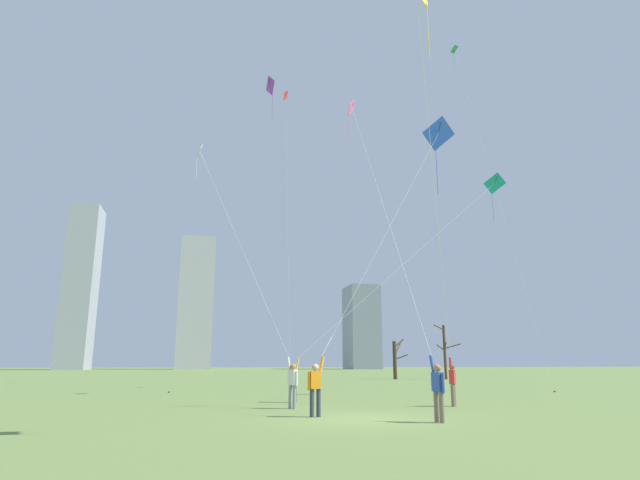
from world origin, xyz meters
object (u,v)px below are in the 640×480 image
at_px(kite_flyer_midfield_center_yellow, 448,332).
at_px(bare_tree_center, 445,350).
at_px(kite_flyer_midfield_left_pink, 414,310).
at_px(kite_flyer_foreground_right_teal, 340,335).
at_px(bare_tree_leftmost, 395,358).
at_px(kite_flyer_midfield_right_white, 276,342).
at_px(kite_flyer_foreground_left_blue, 351,313).
at_px(distant_kite_drifting_right_green, 463,80).
at_px(distant_kite_drifting_left_purple, 262,112).
at_px(distant_kite_high_overhead_red, 286,114).

relative_size(kite_flyer_midfield_center_yellow, bare_tree_center, 2.13).
xyz_separation_m(kite_flyer_midfield_center_yellow, kite_flyer_midfield_left_pink, (-1.99, -1.64, 0.64)).
xyz_separation_m(kite_flyer_foreground_right_teal, bare_tree_leftmost, (13.90, 30.56, -0.71)).
distance_m(kite_flyer_midfield_center_yellow, kite_flyer_midfield_right_white, 6.68).
distance_m(kite_flyer_foreground_left_blue, bare_tree_center, 39.99).
distance_m(distant_kite_drifting_right_green, bare_tree_center, 28.56).
height_order(kite_flyer_midfield_center_yellow, bare_tree_leftmost, kite_flyer_midfield_center_yellow).
distance_m(distant_kite_drifting_left_purple, bare_tree_leftmost, 35.08).
bearing_deg(kite_flyer_midfield_left_pink, kite_flyer_foreground_right_teal, 96.37).
xyz_separation_m(kite_flyer_foreground_left_blue, bare_tree_center, (19.80, 34.74, -0.37)).
relative_size(kite_flyer_midfield_center_yellow, distant_kite_drifting_left_purple, 0.70).
relative_size(kite_flyer_foreground_right_teal, distant_kite_high_overhead_red, 0.46).
height_order(kite_flyer_foreground_right_teal, kite_flyer_foreground_left_blue, kite_flyer_foreground_right_teal).
bearing_deg(kite_flyer_foreground_left_blue, kite_flyer_foreground_right_teal, 79.31).
relative_size(kite_flyer_midfield_right_white, bare_tree_center, 2.50).
distance_m(kite_flyer_midfield_right_white, distant_kite_drifting_right_green, 26.70).
bearing_deg(bare_tree_center, kite_flyer_foreground_right_teal, -123.19).
bearing_deg(distant_kite_high_overhead_red, kite_flyer_midfield_right_white, -98.77).
height_order(kite_flyer_midfield_center_yellow, kite_flyer_foreground_left_blue, kite_flyer_midfield_center_yellow).
distance_m(kite_flyer_midfield_center_yellow, kite_flyer_midfield_left_pink, 2.66).
bearing_deg(distant_kite_drifting_right_green, kite_flyer_midfield_right_white, -144.23).
relative_size(kite_flyer_midfield_right_white, distant_kite_drifting_left_purple, 0.82).
relative_size(kite_flyer_midfield_left_pink, distant_kite_drifting_right_green, 0.67).
xyz_separation_m(kite_flyer_midfield_center_yellow, distant_kite_high_overhead_red, (-2.29, 26.99, 21.82)).
relative_size(kite_flyer_foreground_left_blue, distant_kite_drifting_left_purple, 0.69).
distance_m(kite_flyer_foreground_left_blue, distant_kite_drifting_right_green, 26.83).
distance_m(kite_flyer_foreground_left_blue, distant_kite_high_overhead_red, 35.11).
bearing_deg(kite_flyer_midfield_right_white, distant_kite_drifting_left_purple, 93.33).
height_order(kite_flyer_midfield_right_white, bare_tree_leftmost, kite_flyer_midfield_right_white).
relative_size(kite_flyer_midfield_center_yellow, kite_flyer_foreground_left_blue, 1.01).
height_order(kite_flyer_midfield_left_pink, distant_kite_drifting_left_purple, distant_kite_drifting_left_purple).
relative_size(kite_flyer_midfield_left_pink, kite_flyer_foreground_left_blue, 1.44).
xyz_separation_m(distant_kite_drifting_right_green, distant_kite_drifting_left_purple, (-15.19, -5.24, -6.80)).
bearing_deg(kite_flyer_midfield_center_yellow, kite_flyer_midfield_right_white, 154.26).
bearing_deg(bare_tree_leftmost, distant_kite_drifting_right_green, -95.79).
height_order(distant_kite_drifting_right_green, distant_kite_high_overhead_red, distant_kite_high_overhead_red).
bearing_deg(kite_flyer_foreground_left_blue, distant_kite_drifting_left_purple, 104.30).
xyz_separation_m(kite_flyer_foreground_left_blue, bare_tree_leftmost, (15.09, 36.85, -1.12)).
distance_m(kite_flyer_midfield_left_pink, kite_flyer_foreground_left_blue, 2.10).
bearing_deg(distant_kite_high_overhead_red, kite_flyer_foreground_right_teal, -91.28).
bearing_deg(distant_kite_drifting_left_purple, bare_tree_center, 48.95).
height_order(kite_flyer_midfield_right_white, distant_kite_drifting_right_green, distant_kite_drifting_right_green).
height_order(distant_kite_drifting_right_green, distant_kite_drifting_left_purple, distant_kite_drifting_right_green).
relative_size(kite_flyer_foreground_left_blue, distant_kite_high_overhead_red, 0.43).
bearing_deg(kite_flyer_foreground_left_blue, kite_flyer_midfield_center_yellow, 12.96).
xyz_separation_m(kite_flyer_midfield_left_pink, distant_kite_high_overhead_red, (-0.30, 28.63, 21.18)).
bearing_deg(bare_tree_center, distant_kite_high_overhead_red, -159.34).
bearing_deg(distant_kite_drifting_right_green, distant_kite_high_overhead_red, 129.82).
distance_m(kite_flyer_midfield_center_yellow, bare_tree_center, 37.35).
xyz_separation_m(kite_flyer_foreground_left_blue, distant_kite_high_overhead_red, (1.67, 27.91, 21.25)).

